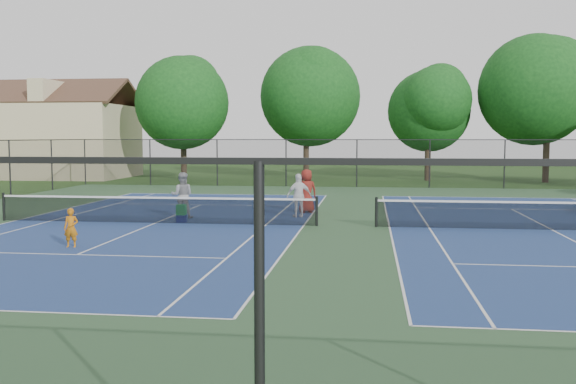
# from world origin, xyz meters

# --- Properties ---
(ground) EXTENTS (140.00, 140.00, 0.00)m
(ground) POSITION_xyz_m (0.00, 0.00, 0.00)
(ground) COLOR #234716
(ground) RESTS_ON ground
(court_pad) EXTENTS (36.00, 36.00, 0.01)m
(court_pad) POSITION_xyz_m (0.00, 0.00, 0.00)
(court_pad) COLOR #325933
(court_pad) RESTS_ON ground
(tennis_court_left) EXTENTS (12.00, 23.83, 1.07)m
(tennis_court_left) POSITION_xyz_m (-7.00, 0.00, 0.10)
(tennis_court_left) COLOR navy
(tennis_court_left) RESTS_ON ground
(tennis_court_right) EXTENTS (12.00, 23.83, 1.07)m
(tennis_court_right) POSITION_xyz_m (7.00, 0.00, 0.10)
(tennis_court_right) COLOR navy
(tennis_court_right) RESTS_ON ground
(perimeter_fence) EXTENTS (36.08, 36.08, 3.02)m
(perimeter_fence) POSITION_xyz_m (0.00, 0.00, 1.60)
(perimeter_fence) COLOR black
(perimeter_fence) RESTS_ON ground
(tree_back_a) EXTENTS (6.80, 6.80, 9.15)m
(tree_back_a) POSITION_xyz_m (-13.00, 24.00, 6.04)
(tree_back_a) COLOR #2D2116
(tree_back_a) RESTS_ON ground
(tree_back_b) EXTENTS (7.60, 7.60, 10.03)m
(tree_back_b) POSITION_xyz_m (-4.00, 26.00, 6.60)
(tree_back_b) COLOR #2D2116
(tree_back_b) RESTS_ON ground
(tree_back_c) EXTENTS (6.00, 6.00, 8.40)m
(tree_back_c) POSITION_xyz_m (5.00, 25.00, 5.48)
(tree_back_c) COLOR #2D2116
(tree_back_c) RESTS_ON ground
(tree_back_d) EXTENTS (7.80, 7.80, 10.37)m
(tree_back_d) POSITION_xyz_m (13.00, 24.00, 6.82)
(tree_back_d) COLOR #2D2116
(tree_back_d) RESTS_ON ground
(clapboard_house) EXTENTS (10.80, 8.10, 7.65)m
(clapboard_house) POSITION_xyz_m (-23.00, 25.00, 3.09)
(clapboard_house) COLOR tan
(clapboard_house) RESTS_ON ground
(child_player) EXTENTS (0.45, 0.32, 1.13)m
(child_player) POSITION_xyz_m (-7.70, -5.27, 0.57)
(child_player) COLOR orange
(child_player) RESTS_ON ground
(instructor) EXTENTS (0.97, 0.81, 1.80)m
(instructor) POSITION_xyz_m (-6.45, 1.58, 0.90)
(instructor) COLOR #98989B
(instructor) RESTS_ON ground
(bystander_a) EXTENTS (1.10, 0.82, 1.73)m
(bystander_a) POSITION_xyz_m (-1.95, 2.40, 0.87)
(bystander_a) COLOR white
(bystander_a) RESTS_ON ground
(bystander_c) EXTENTS (1.05, 0.90, 1.83)m
(bystander_c) POSITION_xyz_m (-1.81, 4.00, 0.92)
(bystander_c) COLOR maroon
(bystander_c) RESTS_ON ground
(ball_crate) EXTENTS (0.36, 0.34, 0.27)m
(ball_crate) POSITION_xyz_m (-6.14, 0.41, 0.14)
(ball_crate) COLOR navy
(ball_crate) RESTS_ON ground
(ball_hopper) EXTENTS (0.33, 0.29, 0.39)m
(ball_hopper) POSITION_xyz_m (-6.14, 0.41, 0.47)
(ball_hopper) COLOR green
(ball_hopper) RESTS_ON ball_crate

